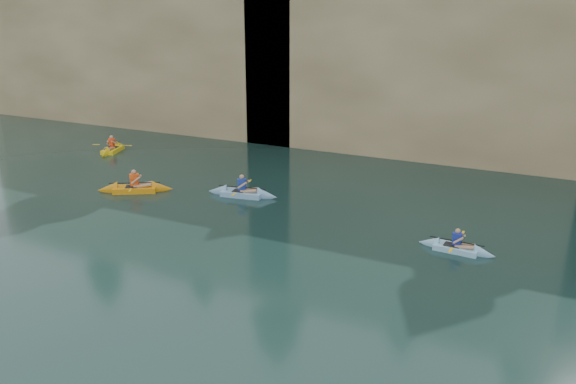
% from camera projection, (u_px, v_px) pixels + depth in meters
% --- Properties ---
extents(ground, '(160.00, 160.00, 0.00)m').
position_uv_depth(ground, '(164.00, 372.00, 13.29)').
color(ground, black).
rests_on(ground, ground).
extents(cliff, '(70.00, 16.00, 12.00)m').
position_uv_depth(cliff, '(441.00, 42.00, 37.05)').
color(cliff, tan).
rests_on(cliff, ground).
extents(cliff_slab_west, '(26.00, 2.40, 10.56)m').
position_uv_depth(cliff_slab_west, '(130.00, 51.00, 39.23)').
color(cliff_slab_west, tan).
rests_on(cliff_slab_west, ground).
extents(cliff_slab_center, '(24.00, 2.40, 11.40)m').
position_uv_depth(cliff_slab_center, '(451.00, 56.00, 29.99)').
color(cliff_slab_center, tan).
rests_on(cliff_slab_center, ground).
extents(sea_cave_west, '(4.50, 1.00, 4.00)m').
position_uv_depth(sea_cave_west, '(150.00, 101.00, 38.87)').
color(sea_cave_west, black).
rests_on(sea_cave_west, ground).
extents(sea_cave_center, '(3.50, 1.00, 3.20)m').
position_uv_depth(sea_cave_center, '(339.00, 124.00, 33.20)').
color(sea_cave_center, black).
rests_on(sea_cave_center, ground).
extents(kayaker_orange, '(3.40, 2.44, 1.33)m').
position_uv_depth(kayaker_orange, '(135.00, 188.00, 26.18)').
color(kayaker_orange, orange).
rests_on(kayaker_orange, ground).
extents(kayaker_ltblue_near, '(2.74, 2.13, 1.06)m').
position_uv_depth(kayaker_ltblue_near, '(456.00, 248.00, 19.81)').
color(kayaker_ltblue_near, '#8BC6E8').
rests_on(kayaker_ltblue_near, ground).
extents(kayaker_yellow, '(2.32, 3.08, 1.23)m').
position_uv_depth(kayaker_yellow, '(113.00, 149.00, 33.43)').
color(kayaker_yellow, yellow).
rests_on(kayaker_yellow, ground).
extents(kayaker_ltblue_mid, '(3.42, 2.47, 1.27)m').
position_uv_depth(kayaker_ltblue_mid, '(242.00, 193.00, 25.57)').
color(kayaker_ltblue_mid, '#7EADD3').
rests_on(kayaker_ltblue_mid, ground).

